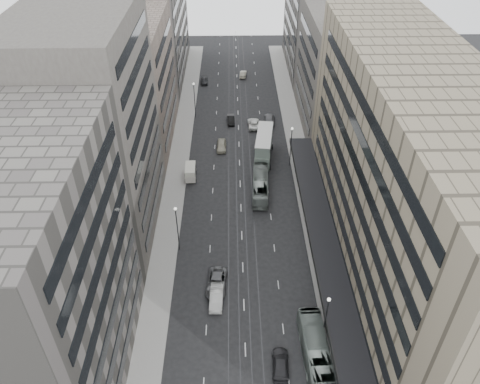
{
  "coord_description": "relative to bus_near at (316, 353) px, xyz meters",
  "views": [
    {
      "loc": [
        -1.28,
        -40.45,
        50.88
      ],
      "look_at": [
        -0.22,
        19.04,
        5.67
      ],
      "focal_mm": 35.0,
      "sensor_mm": 36.0,
      "label": 1
    }
  ],
  "objects": [
    {
      "name": "sidewalk_right",
      "position": [
        3.58,
        45.31,
        -1.6
      ],
      "size": [
        4.0,
        125.0,
        0.15
      ],
      "primitive_type": "cube",
      "color": "gray",
      "rests_on": "ground"
    },
    {
      "name": "building_left_d",
      "position": [
        -29.92,
        86.81,
        12.32
      ],
      "size": [
        15.0,
        38.0,
        28.0
      ],
      "primitive_type": "cube",
      "color": "#625E58",
      "rests_on": "ground"
    },
    {
      "name": "sedan_3",
      "position": [
        -4.29,
        -0.69,
        -0.96
      ],
      "size": [
        2.33,
        5.06,
        1.43
      ],
      "primitive_type": "imported",
      "rotation": [
        0.0,
        0.0,
        3.08
      ],
      "color": "#232325",
      "rests_on": "ground"
    },
    {
      "name": "lamp_right_far",
      "position": [
        1.28,
        42.81,
        3.53
      ],
      "size": [
        0.44,
        0.44,
        8.32
      ],
      "color": "#262628",
      "rests_on": "ground"
    },
    {
      "name": "building_right_mid",
      "position": [
        13.08,
        59.81,
        10.32
      ],
      "size": [
        15.0,
        28.0,
        24.0
      ],
      "primitive_type": "cube",
      "color": "#47423E",
      "rests_on": "ground"
    },
    {
      "name": "lamp_left_far",
      "position": [
        -18.12,
        62.81,
        3.53
      ],
      "size": [
        0.44,
        0.44,
        8.32
      ],
      "color": "#262628",
      "rests_on": "ground"
    },
    {
      "name": "bus_near",
      "position": [
        0.0,
        0.0,
        0.0
      ],
      "size": [
        3.2,
        12.14,
        3.36
      ],
      "primitive_type": "imported",
      "rotation": [
        0.0,
        0.0,
        3.17
      ],
      "color": "gray",
      "rests_on": "ground"
    },
    {
      "name": "building_right_far",
      "position": [
        13.08,
        89.81,
        12.32
      ],
      "size": [
        15.0,
        32.0,
        28.0
      ],
      "primitive_type": "cube",
      "color": "#625E58",
      "rests_on": "ground"
    },
    {
      "name": "sedan_5",
      "position": [
        -10.05,
        60.1,
        -0.94
      ],
      "size": [
        1.74,
        4.53,
        1.47
      ],
      "primitive_type": "imported",
      "rotation": [
        0.0,
        0.0,
        0.04
      ],
      "color": "black",
      "rests_on": "ground"
    },
    {
      "name": "vw_microbus",
      "position": [
        0.78,
        0.94,
        -0.36
      ],
      "size": [
        2.39,
        4.57,
        2.37
      ],
      "rotation": [
        0.0,
        0.0,
        0.11
      ],
      "color": "#585D60",
      "rests_on": "ground"
    },
    {
      "name": "sedan_9",
      "position": [
        -6.76,
        85.23,
        -0.95
      ],
      "size": [
        2.0,
        4.56,
        1.46
      ],
      "primitive_type": "imported",
      "rotation": [
        0.0,
        0.0,
        3.04
      ],
      "color": "#9B9780",
      "rests_on": "ground"
    },
    {
      "name": "department_store",
      "position": [
        13.03,
        15.81,
        13.27
      ],
      "size": [
        19.2,
        60.0,
        30.0
      ],
      "color": "#786C57",
      "rests_on": "ground"
    },
    {
      "name": "sedan_4",
      "position": [
        -12.01,
        48.98,
        -0.87
      ],
      "size": [
        1.99,
        4.81,
        1.63
      ],
      "primitive_type": "imported",
      "rotation": [
        0.0,
        0.0,
        -0.01
      ],
      "color": "#9C9781",
      "rests_on": "ground"
    },
    {
      "name": "sidewalk_left",
      "position": [
        -20.42,
        45.31,
        -1.6
      ],
      "size": [
        4.0,
        125.0,
        0.15
      ],
      "primitive_type": "cube",
      "color": "gray",
      "rests_on": "ground"
    },
    {
      "name": "sedan_8",
      "position": [
        -16.92,
        81.23,
        -0.93
      ],
      "size": [
        2.04,
        4.5,
        1.5
      ],
      "primitive_type": "imported",
      "rotation": [
        0.0,
        0.0,
        0.06
      ],
      "color": "#252628",
      "rests_on": "ground"
    },
    {
      "name": "sedan_2",
      "position": [
        -12.2,
        12.18,
        -0.87
      ],
      "size": [
        3.15,
        6.05,
        1.63
      ],
      "primitive_type": "imported",
      "rotation": [
        0.0,
        0.0,
        -0.08
      ],
      "color": "#5A5A5D",
      "rests_on": "ground"
    },
    {
      "name": "double_decker",
      "position": [
        -3.64,
        45.17,
        1.35
      ],
      "size": [
        4.25,
        10.54,
        5.61
      ],
      "rotation": [
        0.0,
        0.0,
        -0.13
      ],
      "color": "slate",
      "rests_on": "ground"
    },
    {
      "name": "sedan_7",
      "position": [
        -1.53,
        59.98,
        -0.86
      ],
      "size": [
        2.79,
        5.85,
        1.65
      ],
      "primitive_type": "imported",
      "rotation": [
        0.0,
        0.0,
        3.05
      ],
      "color": "#59595B",
      "rests_on": "ground"
    },
    {
      "name": "panel_van",
      "position": [
        -17.62,
        38.78,
        -0.24
      ],
      "size": [
        2.16,
        4.21,
        2.61
      ],
      "rotation": [
        0.0,
        0.0,
        0.03
      ],
      "color": "beige",
      "rests_on": "ground"
    },
    {
      "name": "bus_far",
      "position": [
        -4.87,
        34.14,
        -0.1
      ],
      "size": [
        3.3,
        11.47,
        3.16
      ],
      "primitive_type": "imported",
      "rotation": [
        0.0,
        0.0,
        3.08
      ],
      "color": "gray",
      "rests_on": "ground"
    },
    {
      "name": "building_left_c",
      "position": [
        -29.92,
        53.81,
        10.82
      ],
      "size": [
        15.0,
        28.0,
        25.0
      ],
      "primitive_type": "cube",
      "color": "#736459",
      "rests_on": "ground"
    },
    {
      "name": "lamp_left_near",
      "position": [
        -18.12,
        19.81,
        3.53
      ],
      "size": [
        0.44,
        0.44,
        8.32
      ],
      "color": "#262628",
      "rests_on": "ground"
    },
    {
      "name": "ground",
      "position": [
        -8.42,
        7.81,
        -1.68
      ],
      "size": [
        220.0,
        220.0,
        0.0
      ],
      "primitive_type": "plane",
      "color": "black",
      "rests_on": "ground"
    },
    {
      "name": "sedan_6",
      "position": [
        -5.06,
        58.18,
        -0.94
      ],
      "size": [
        2.62,
        5.4,
        1.48
      ],
      "primitive_type": "imported",
      "rotation": [
        0.0,
        0.0,
        3.17
      ],
      "color": "white",
      "rests_on": "ground"
    },
    {
      "name": "lamp_right_near",
      "position": [
        1.28,
        2.81,
        3.53
      ],
      "size": [
        0.44,
        0.44,
        8.32
      ],
      "color": "#262628",
      "rests_on": "ground"
    },
    {
      "name": "building_left_b",
      "position": [
        -29.92,
        26.81,
        15.32
      ],
      "size": [
        15.0,
        26.0,
        34.0
      ],
      "primitive_type": "cube",
      "color": "#47423E",
      "rests_on": "ground"
    },
    {
      "name": "sedan_1",
      "position": [
        -12.16,
        9.57,
        -0.85
      ],
      "size": [
        1.93,
        5.09,
        1.66
      ],
      "primitive_type": "imported",
      "rotation": [
        0.0,
        0.0,
        -0.04
      ],
      "color": "beige",
      "rests_on": "ground"
    },
    {
      "name": "building_left_a",
      "position": [
        -29.92,
        -0.19,
        13.32
      ],
      "size": [
        15.0,
        28.0,
        30.0
      ],
      "primitive_type": "cube",
      "color": "#625E58",
      "rests_on": "ground"
    }
  ]
}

